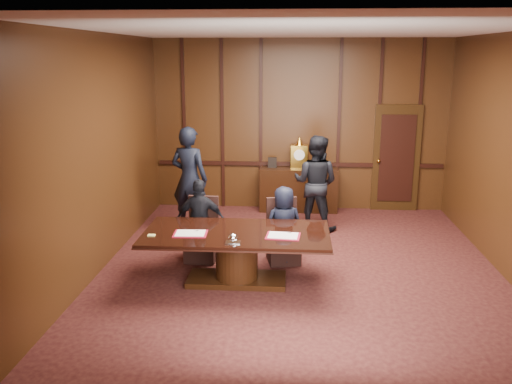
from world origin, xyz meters
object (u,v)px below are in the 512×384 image
witness_right (316,183)px  signatory_right (284,225)px  sideboard (299,188)px  signatory_left (200,221)px  witness_left (189,179)px  conference_table (237,249)px

witness_right → signatory_right: bearing=93.7°
sideboard → signatory_left: (-1.55, -2.96, 0.17)m
sideboard → witness_left: size_ratio=0.83×
witness_left → witness_right: size_ratio=1.10×
signatory_left → signatory_right: 1.30m
witness_left → witness_right: bearing=-157.9°
conference_table → witness_left: (-1.11, 2.36, 0.46)m
conference_table → signatory_right: bearing=50.9°
witness_right → conference_table: bearing=85.9°
signatory_left → witness_left: (-0.46, 1.56, 0.31)m
witness_left → signatory_left: bearing=123.5°
sideboard → witness_left: witness_left is taller
signatory_right → witness_left: 2.38m
signatory_right → witness_right: 1.87m
signatory_left → signatory_right: (1.30, 0.00, -0.05)m
sideboard → witness_right: 1.29m
witness_right → signatory_left: bearing=64.6°
sideboard → signatory_right: sideboard is taller
conference_table → witness_left: bearing=115.2°
signatory_left → signatory_right: bearing=177.5°
witness_left → witness_right: (2.31, 0.21, -0.08)m
witness_left → witness_right: 2.32m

